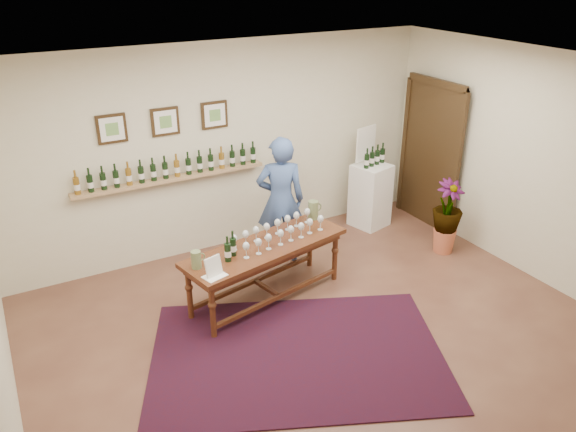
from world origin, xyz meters
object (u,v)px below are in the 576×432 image
tasting_table (266,253)px  person (281,201)px  display_pedestal (370,195)px  potted_plant (447,217)px

tasting_table → person: person is taller
display_pedestal → potted_plant: bearing=-72.1°
tasting_table → potted_plant: (2.67, -0.15, -0.08)m
tasting_table → person: (0.60, 0.76, 0.25)m
tasting_table → potted_plant: size_ratio=2.34×
person → potted_plant: bearing=179.0°
tasting_table → person: bearing=39.5°
display_pedestal → person: (-1.68, -0.29, 0.38)m
display_pedestal → potted_plant: 1.26m
potted_plant → display_pedestal: bearing=107.9°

